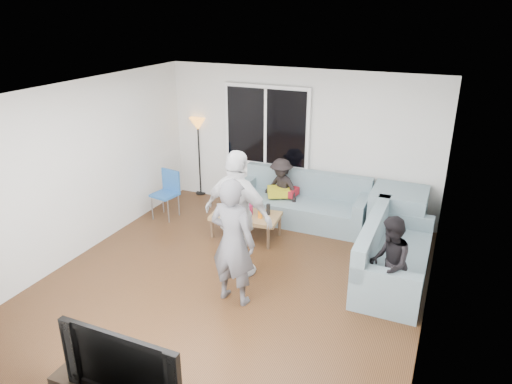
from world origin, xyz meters
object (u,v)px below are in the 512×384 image
at_px(player_left, 233,242).
at_px(television, 129,359).
at_px(spectator_back, 281,189).
at_px(player_right, 238,216).
at_px(sofa_back_section, 301,199).
at_px(side_chair, 165,195).
at_px(floor_lamp, 199,157).
at_px(sofa_right_section, 396,251).
at_px(spectator_right, 389,263).
at_px(coffee_table, 246,225).

height_order(player_left, television, player_left).
bearing_deg(spectator_back, player_right, -66.79).
distance_m(sofa_back_section, side_chair, 2.43).
bearing_deg(floor_lamp, sofa_right_section, -22.89).
height_order(sofa_right_section, player_left, player_left).
bearing_deg(television, player_right, 95.71).
bearing_deg(television, floor_lamp, 113.91).
bearing_deg(player_left, spectator_right, -155.29).
relative_size(coffee_table, spectator_right, 0.90).
relative_size(floor_lamp, player_left, 0.93).
bearing_deg(spectator_right, floor_lamp, -131.08).
bearing_deg(coffee_table, television, -80.03).
height_order(side_chair, player_left, player_left).
bearing_deg(floor_lamp, player_left, -53.82).
xyz_separation_m(sofa_right_section, coffee_table, (-2.43, 0.35, -0.22)).
height_order(side_chair, spectator_right, spectator_right).
bearing_deg(floor_lamp, player_right, -50.71).
bearing_deg(sofa_back_section, side_chair, -160.74).
height_order(spectator_right, television, spectator_right).
relative_size(spectator_right, television, 1.04).
distance_m(sofa_back_section, sofa_right_section, 2.18).
bearing_deg(spectator_back, sofa_back_section, 14.80).
height_order(sofa_right_section, spectator_right, spectator_right).
distance_m(coffee_table, floor_lamp, 2.21).
xyz_separation_m(sofa_right_section, television, (-1.75, -3.51, 0.35)).
distance_m(sofa_right_section, floor_lamp, 4.43).
relative_size(player_left, player_right, 0.91).
distance_m(floor_lamp, player_left, 3.80).
bearing_deg(player_right, sofa_right_section, -148.96).
relative_size(coffee_table, floor_lamp, 0.71).
relative_size(side_chair, player_left, 0.51).
xyz_separation_m(floor_lamp, spectator_right, (4.07, -2.42, -0.17)).
height_order(player_right, television, player_right).
height_order(sofa_back_section, sofa_right_section, same).
distance_m(coffee_table, spectator_back, 1.04).
distance_m(spectator_right, spectator_back, 2.95).
height_order(coffee_table, floor_lamp, floor_lamp).
relative_size(sofa_right_section, television, 1.71).
xyz_separation_m(player_left, player_right, (-0.20, 0.57, 0.08)).
bearing_deg(floor_lamp, sofa_back_section, -11.23).
height_order(sofa_back_section, floor_lamp, floor_lamp).
bearing_deg(floor_lamp, spectator_right, -30.71).
xyz_separation_m(spectator_back, television, (0.42, -4.80, 0.22)).
height_order(player_left, spectator_right, player_left).
xyz_separation_m(player_right, spectator_right, (2.03, 0.08, -0.31)).
relative_size(coffee_table, player_right, 0.60).
relative_size(player_left, television, 1.43).
bearing_deg(player_left, television, 97.04).
xyz_separation_m(sofa_back_section, side_chair, (-2.29, -0.80, 0.01)).
bearing_deg(player_left, sofa_right_section, -138.43).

